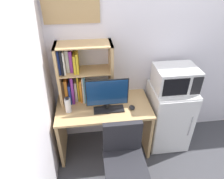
# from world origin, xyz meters

# --- Properties ---
(wall_back) EXTENTS (6.40, 0.04, 2.60)m
(wall_back) POSITION_xyz_m (0.40, 0.02, 1.30)
(wall_back) COLOR silver
(wall_back) RESTS_ON ground_plane
(wall_left) EXTENTS (0.04, 4.40, 2.60)m
(wall_left) POSITION_xyz_m (-1.62, -1.60, 1.30)
(wall_left) COLOR silver
(wall_left) RESTS_ON ground_plane
(desk) EXTENTS (1.15, 0.62, 0.73)m
(desk) POSITION_xyz_m (-0.97, -0.31, 0.50)
(desk) COLOR tan
(desk) RESTS_ON ground_plane
(hutch_bookshelf) EXTENTS (0.65, 0.28, 0.74)m
(hutch_bookshelf) POSITION_xyz_m (-1.26, -0.13, 1.09)
(hutch_bookshelf) COLOR tan
(hutch_bookshelf) RESTS_ON desk
(monitor) EXTENTS (0.49, 0.17, 0.41)m
(monitor) POSITION_xyz_m (-0.94, -0.39, 0.96)
(monitor) COLOR black
(monitor) RESTS_ON desk
(keyboard) EXTENTS (0.36, 0.13, 0.02)m
(keyboard) POSITION_xyz_m (-0.92, -0.40, 0.74)
(keyboard) COLOR black
(keyboard) RESTS_ON desk
(computer_mouse) EXTENTS (0.07, 0.09, 0.03)m
(computer_mouse) POSITION_xyz_m (-0.64, -0.41, 0.75)
(computer_mouse) COLOR black
(computer_mouse) RESTS_ON desk
(water_bottle) EXTENTS (0.07, 0.07, 0.20)m
(water_bottle) POSITION_xyz_m (-1.39, -0.37, 0.83)
(water_bottle) COLOR silver
(water_bottle) RESTS_ON desk
(mini_fridge) EXTENTS (0.52, 0.55, 0.90)m
(mini_fridge) POSITION_xyz_m (-0.09, -0.28, 0.45)
(mini_fridge) COLOR white
(mini_fridge) RESTS_ON ground_plane
(microwave) EXTENTS (0.50, 0.40, 0.29)m
(microwave) POSITION_xyz_m (-0.09, -0.28, 1.04)
(microwave) COLOR silver
(microwave) RESTS_ON mini_fridge
(desk_chair) EXTENTS (0.50, 0.50, 0.86)m
(desk_chair) POSITION_xyz_m (-0.82, -0.93, 0.38)
(desk_chair) COLOR black
(desk_chair) RESTS_ON ground_plane
(wall_corkboard) EXTENTS (0.60, 0.02, 0.42)m
(wall_corkboard) POSITION_xyz_m (-1.26, -0.01, 1.87)
(wall_corkboard) COLOR tan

